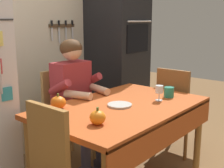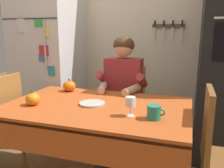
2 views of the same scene
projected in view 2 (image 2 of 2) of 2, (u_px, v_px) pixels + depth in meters
back_wall_assembly at (138, 31)px, 2.86m from camera, size 3.70×0.13×2.60m
refrigerator at (50, 64)px, 2.88m from camera, size 0.68×0.71×1.80m
dining_table at (96, 116)px, 1.83m from camera, size 1.40×0.90×0.74m
chair_behind_person at (126, 105)px, 2.59m from camera, size 0.40×0.40×0.93m
seated_person at (122, 89)px, 2.36m from camera, size 0.47×0.55×1.25m
chair_right_side at (221, 151)px, 1.59m from camera, size 0.40×0.40×0.93m
coffee_mug at (154, 112)px, 1.53m from camera, size 0.12×0.09×0.09m
wine_glass at (130, 103)px, 1.57m from camera, size 0.07×0.07×0.13m
pumpkin_large at (33, 99)px, 1.82m from camera, size 0.11×0.11×0.12m
pumpkin_medium at (69, 86)px, 2.24m from camera, size 0.12×0.12×0.12m
serving_tray at (92, 104)px, 1.84m from camera, size 0.20×0.20×0.02m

